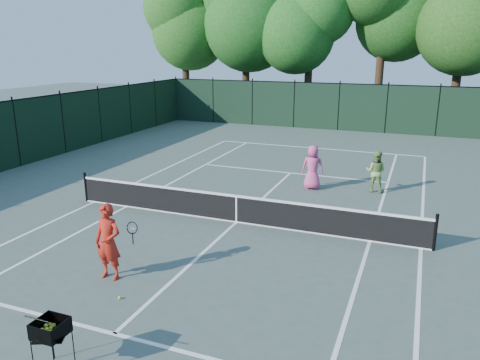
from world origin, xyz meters
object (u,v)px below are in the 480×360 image
(coach, at_px, (108,242))
(player_green, at_px, (376,171))
(ball_hopper, at_px, (50,329))
(player_pink, at_px, (313,167))
(loose_ball_midcourt, at_px, (120,298))

(coach, height_order, player_green, coach)
(coach, relative_size, ball_hopper, 1.93)
(player_pink, distance_m, loose_ball_midcourt, 9.96)
(player_green, bearing_deg, coach, 66.33)
(player_green, bearing_deg, loose_ball_midcourt, 71.76)
(player_green, distance_m, loose_ball_midcourt, 11.16)
(coach, height_order, loose_ball_midcourt, coach)
(coach, bearing_deg, player_green, 60.79)
(ball_hopper, height_order, loose_ball_midcourt, ball_hopper)
(coach, distance_m, player_pink, 9.39)
(coach, relative_size, loose_ball_midcourt, 27.39)
(player_green, relative_size, ball_hopper, 1.64)
(loose_ball_midcourt, bearing_deg, coach, 135.59)
(coach, bearing_deg, player_pink, 71.68)
(player_green, bearing_deg, player_pink, 17.78)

